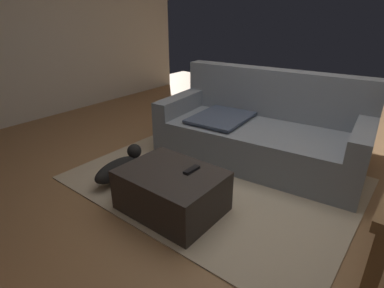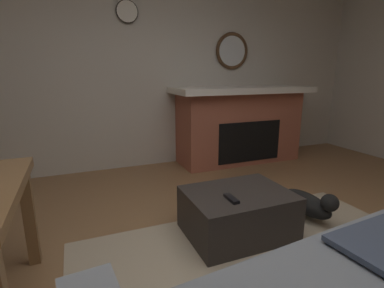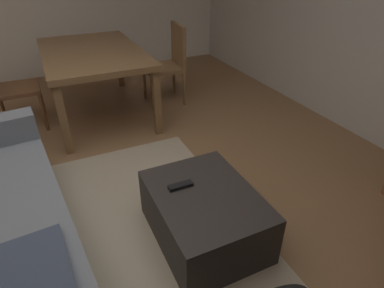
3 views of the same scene
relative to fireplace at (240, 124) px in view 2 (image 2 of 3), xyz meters
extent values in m
cube|color=beige|center=(1.43, -0.38, 0.80)|extent=(7.58, 0.12, 2.69)
cube|color=tan|center=(1.08, 2.41, -0.54)|extent=(2.60, 2.00, 0.01)
cube|color=#9E5642|center=(0.00, -0.02, -0.05)|extent=(1.76, 0.60, 1.01)
cube|color=black|center=(0.00, 0.24, -0.20)|extent=(0.97, 0.10, 0.56)
cube|color=white|center=(0.00, 0.03, 0.50)|extent=(2.00, 0.76, 0.08)
torus|color=#4C331E|center=(0.00, -0.29, 1.03)|extent=(0.52, 0.05, 0.52)
cylinder|color=silver|center=(0.00, -0.29, 1.03)|extent=(0.44, 0.01, 0.44)
cube|color=#2D2826|center=(1.08, 1.77, -0.37)|extent=(0.81, 0.62, 0.37)
cube|color=black|center=(1.20, 1.88, -0.17)|extent=(0.05, 0.16, 0.02)
cube|color=brown|center=(2.56, 1.55, -0.21)|extent=(0.07, 0.07, 0.68)
ellipsoid|color=black|center=(0.37, 1.77, -0.40)|extent=(0.22, 0.54, 0.19)
sphere|color=black|center=(0.36, 2.01, -0.30)|extent=(0.14, 0.14, 0.14)
cylinder|color=silver|center=(1.50, -0.29, 1.46)|extent=(0.25, 0.03, 0.25)
torus|color=black|center=(1.50, -0.29, 1.46)|extent=(0.28, 0.02, 0.28)
camera|label=1|loc=(2.55, 0.17, 1.03)|focal=28.70mm
camera|label=2|loc=(2.22, 3.60, 0.73)|focal=27.19mm
camera|label=3|loc=(-0.29, 2.50, 1.12)|focal=30.14mm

